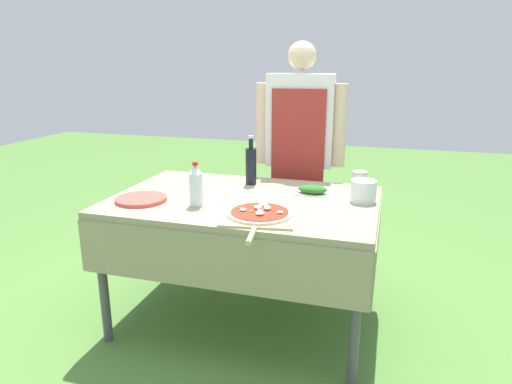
{
  "coord_description": "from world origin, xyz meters",
  "views": [
    {
      "loc": [
        0.74,
        -2.28,
        1.48
      ],
      "look_at": [
        0.07,
        0.0,
        0.8
      ],
      "focal_mm": 32.0,
      "sensor_mm": 36.0,
      "label": 1
    }
  ],
  "objects_px": {
    "mixing_tub": "(363,191)",
    "sauce_jar": "(359,180)",
    "pizza_on_peel": "(259,215)",
    "plate_stack": "(141,199)",
    "prep_table": "(244,212)",
    "person_cook": "(300,144)",
    "oil_bottle": "(251,165)",
    "herb_container": "(313,190)",
    "water_bottle": "(196,185)"
  },
  "relations": [
    {
      "from": "mixing_tub",
      "to": "sauce_jar",
      "type": "height_order",
      "value": "mixing_tub"
    },
    {
      "from": "pizza_on_peel",
      "to": "plate_stack",
      "type": "bearing_deg",
      "value": 165.42
    },
    {
      "from": "prep_table",
      "to": "sauce_jar",
      "type": "bearing_deg",
      "value": 34.29
    },
    {
      "from": "person_cook",
      "to": "oil_bottle",
      "type": "distance_m",
      "value": 0.46
    },
    {
      "from": "plate_stack",
      "to": "sauce_jar",
      "type": "relative_size",
      "value": 2.78
    },
    {
      "from": "person_cook",
      "to": "oil_bottle",
      "type": "relative_size",
      "value": 5.39
    },
    {
      "from": "pizza_on_peel",
      "to": "herb_container",
      "type": "bearing_deg",
      "value": 60.82
    },
    {
      "from": "oil_bottle",
      "to": "herb_container",
      "type": "xyz_separation_m",
      "value": [
        0.4,
        -0.11,
        -0.09
      ]
    },
    {
      "from": "prep_table",
      "to": "person_cook",
      "type": "bearing_deg",
      "value": 76.65
    },
    {
      "from": "water_bottle",
      "to": "sauce_jar",
      "type": "height_order",
      "value": "water_bottle"
    },
    {
      "from": "prep_table",
      "to": "pizza_on_peel",
      "type": "bearing_deg",
      "value": -59.43
    },
    {
      "from": "plate_stack",
      "to": "herb_container",
      "type": "bearing_deg",
      "value": 24.49
    },
    {
      "from": "person_cook",
      "to": "pizza_on_peel",
      "type": "xyz_separation_m",
      "value": [
        0.0,
        -0.98,
        -0.18
      ]
    },
    {
      "from": "herb_container",
      "to": "water_bottle",
      "type": "bearing_deg",
      "value": -145.07
    },
    {
      "from": "oil_bottle",
      "to": "mixing_tub",
      "type": "xyz_separation_m",
      "value": [
        0.68,
        -0.17,
        -0.06
      ]
    },
    {
      "from": "person_cook",
      "to": "herb_container",
      "type": "relative_size",
      "value": 8.32
    },
    {
      "from": "prep_table",
      "to": "herb_container",
      "type": "distance_m",
      "value": 0.41
    },
    {
      "from": "water_bottle",
      "to": "prep_table",
      "type": "bearing_deg",
      "value": 45.08
    },
    {
      "from": "prep_table",
      "to": "mixing_tub",
      "type": "distance_m",
      "value": 0.66
    },
    {
      "from": "oil_bottle",
      "to": "herb_container",
      "type": "bearing_deg",
      "value": -15.86
    },
    {
      "from": "oil_bottle",
      "to": "sauce_jar",
      "type": "xyz_separation_m",
      "value": [
        0.64,
        0.11,
        -0.08
      ]
    },
    {
      "from": "herb_container",
      "to": "plate_stack",
      "type": "height_order",
      "value": "herb_container"
    },
    {
      "from": "herb_container",
      "to": "sauce_jar",
      "type": "distance_m",
      "value": 0.33
    },
    {
      "from": "person_cook",
      "to": "water_bottle",
      "type": "height_order",
      "value": "person_cook"
    },
    {
      "from": "herb_container",
      "to": "sauce_jar",
      "type": "xyz_separation_m",
      "value": [
        0.24,
        0.22,
        0.02
      ]
    },
    {
      "from": "person_cook",
      "to": "sauce_jar",
      "type": "relative_size",
      "value": 16.2
    },
    {
      "from": "plate_stack",
      "to": "mixing_tub",
      "type": "bearing_deg",
      "value": 16.27
    },
    {
      "from": "herb_container",
      "to": "mixing_tub",
      "type": "xyz_separation_m",
      "value": [
        0.28,
        -0.06,
        0.03
      ]
    },
    {
      "from": "prep_table",
      "to": "herb_container",
      "type": "height_order",
      "value": "herb_container"
    },
    {
      "from": "herb_container",
      "to": "mixing_tub",
      "type": "distance_m",
      "value": 0.29
    },
    {
      "from": "water_bottle",
      "to": "mixing_tub",
      "type": "height_order",
      "value": "water_bottle"
    },
    {
      "from": "oil_bottle",
      "to": "water_bottle",
      "type": "relative_size",
      "value": 1.28
    },
    {
      "from": "mixing_tub",
      "to": "sauce_jar",
      "type": "distance_m",
      "value": 0.28
    },
    {
      "from": "oil_bottle",
      "to": "pizza_on_peel",
      "type": "bearing_deg",
      "value": -69.16
    },
    {
      "from": "person_cook",
      "to": "water_bottle",
      "type": "xyz_separation_m",
      "value": [
        -0.36,
        -0.9,
        -0.08
      ]
    },
    {
      "from": "pizza_on_peel",
      "to": "herb_container",
      "type": "relative_size",
      "value": 2.84
    },
    {
      "from": "water_bottle",
      "to": "plate_stack",
      "type": "relative_size",
      "value": 0.84
    },
    {
      "from": "herb_container",
      "to": "mixing_tub",
      "type": "relative_size",
      "value": 1.39
    },
    {
      "from": "mixing_tub",
      "to": "person_cook",
      "type": "bearing_deg",
      "value": 128.84
    },
    {
      "from": "prep_table",
      "to": "mixing_tub",
      "type": "relative_size",
      "value": 10.5
    },
    {
      "from": "prep_table",
      "to": "oil_bottle",
      "type": "bearing_deg",
      "value": 100.06
    },
    {
      "from": "pizza_on_peel",
      "to": "sauce_jar",
      "type": "distance_m",
      "value": 0.81
    },
    {
      "from": "plate_stack",
      "to": "prep_table",
      "type": "bearing_deg",
      "value": 22.24
    },
    {
      "from": "herb_container",
      "to": "sauce_jar",
      "type": "bearing_deg",
      "value": 42.22
    },
    {
      "from": "prep_table",
      "to": "oil_bottle",
      "type": "height_order",
      "value": "oil_bottle"
    },
    {
      "from": "person_cook",
      "to": "mixing_tub",
      "type": "xyz_separation_m",
      "value": [
        0.46,
        -0.58,
        -0.13
      ]
    },
    {
      "from": "pizza_on_peel",
      "to": "herb_container",
      "type": "xyz_separation_m",
      "value": [
        0.18,
        0.47,
        0.01
      ]
    },
    {
      "from": "oil_bottle",
      "to": "herb_container",
      "type": "height_order",
      "value": "oil_bottle"
    },
    {
      "from": "pizza_on_peel",
      "to": "plate_stack",
      "type": "height_order",
      "value": "pizza_on_peel"
    },
    {
      "from": "person_cook",
      "to": "plate_stack",
      "type": "xyz_separation_m",
      "value": [
        -0.68,
        -0.91,
        -0.18
      ]
    }
  ]
}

